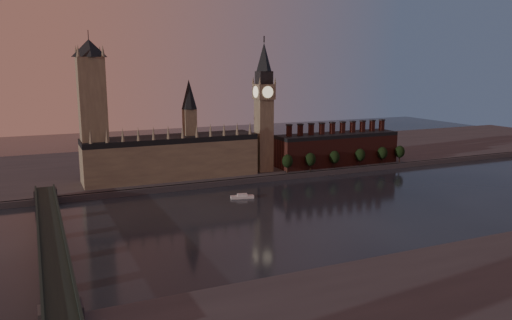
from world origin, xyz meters
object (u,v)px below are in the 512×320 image
at_px(big_ben, 264,106).
at_px(westminster_bridge, 51,237).
at_px(victoria_tower, 93,108).
at_px(river_boat, 242,197).

relative_size(big_ben, westminster_bridge, 0.54).
height_order(victoria_tower, westminster_bridge, victoria_tower).
height_order(victoria_tower, river_boat, victoria_tower).
height_order(victoria_tower, big_ben, victoria_tower).
bearing_deg(river_boat, victoria_tower, 156.73).
relative_size(victoria_tower, river_boat, 6.64).
bearing_deg(big_ben, river_boat, -126.47).
xyz_separation_m(victoria_tower, big_ben, (130.00, -5.00, -2.26)).
bearing_deg(westminster_bridge, victoria_tower, 73.44).
bearing_deg(big_ben, westminster_bridge, -145.67).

